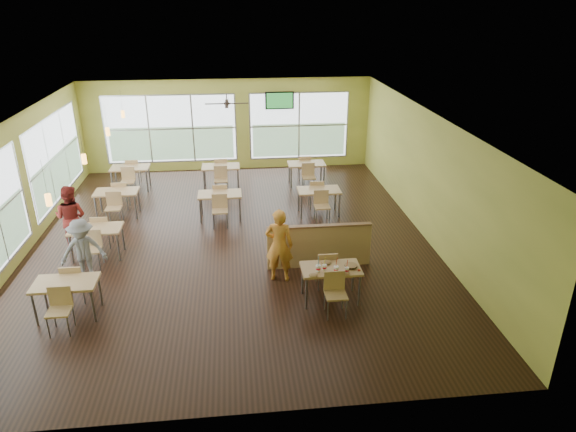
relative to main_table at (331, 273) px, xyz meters
The scene contains 20 objects.
room 3.73m from the main_table, 123.69° to the left, with size 12.00×12.04×3.20m.
window_bays 7.70m from the main_table, 127.41° to the left, with size 9.24×10.24×2.38m.
main_table is the anchor object (origin of this frame).
half_wall_divider 1.45m from the main_table, 90.00° to the left, with size 2.40×0.14×1.04m.
dining_tables 5.61m from the main_table, 122.91° to the left, with size 6.92×8.72×0.87m.
pendant_lights 6.62m from the main_table, 144.75° to the left, with size 0.11×7.31×0.86m.
ceiling_fan 6.73m from the main_table, 108.43° to the left, with size 1.25×1.25×0.29m.
tv_backwall 9.08m from the main_table, 91.29° to the left, with size 1.00×0.07×0.60m.
man_plaid 1.37m from the main_table, 135.70° to the left, with size 0.61×0.40×1.68m, color #E45719.
patron_maroon 6.66m from the main_table, 152.51° to the left, with size 0.79×0.62×1.63m, color maroon.
patron_grey 5.36m from the main_table, 165.57° to the left, with size 0.95×0.55×1.47m, color slate.
cup_blue 0.37m from the main_table, 155.52° to the right, with size 0.11×0.11×0.38m.
cup_yellow 0.26m from the main_table, 150.29° to the right, with size 0.09×0.09×0.33m.
cup_red_near 0.30m from the main_table, 74.25° to the right, with size 0.11×0.11×0.38m.
cup_red_far 0.41m from the main_table, 42.16° to the right, with size 0.09×0.09×0.32m.
food_basket 0.43m from the main_table, ahead, with size 0.27×0.27×0.06m.
ketchup_cup 0.58m from the main_table, 18.70° to the right, with size 0.06×0.06×0.03m, color #AC2C10.
wrapper_left 0.53m from the main_table, 144.12° to the right, with size 0.18×0.16×0.04m, color #946D48.
wrapper_mid 0.25m from the main_table, 111.51° to the left, with size 0.22×0.20×0.05m, color #946D48.
wrapper_right 0.42m from the main_table, 47.67° to the right, with size 0.12×0.11×0.03m, color #946D48.
Camera 1 is at (0.14, -11.96, 5.83)m, focal length 32.00 mm.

